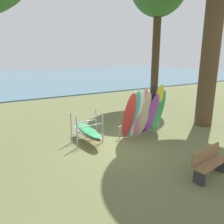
{
  "coord_description": "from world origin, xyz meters",
  "views": [
    {
      "loc": [
        -4.44,
        -6.61,
        3.45
      ],
      "look_at": [
        0.15,
        1.08,
        1.1
      ],
      "focal_mm": 35.22,
      "sensor_mm": 36.0,
      "label": 1
    }
  ],
  "objects": [
    {
      "name": "lake_water",
      "position": [
        0.0,
        29.04,
        0.05
      ],
      "size": [
        80.0,
        36.0,
        0.1
      ],
      "primitive_type": "cube",
      "color": "#477084",
      "rests_on": "ground"
    },
    {
      "name": "ground_plane",
      "position": [
        0.0,
        0.0,
        0.0
      ],
      "size": [
        80.0,
        80.0,
        0.0
      ],
      "primitive_type": "plane",
      "color": "#60663D"
    },
    {
      "name": "park_bench",
      "position": [
        0.88,
        -3.11,
        0.45
      ],
      "size": [
        1.44,
        0.6,
        0.85
      ],
      "color": "#2D2D33",
      "rests_on": "ground"
    },
    {
      "name": "leaning_board_pile",
      "position": [
        1.33,
        0.39,
        1.05
      ],
      "size": [
        2.27,
        0.9,
        2.28
      ],
      "color": "red",
      "rests_on": "ground"
    },
    {
      "name": "board_storage_rack",
      "position": [
        -1.03,
        1.04,
        0.47
      ],
      "size": [
        1.15,
        2.13,
        1.25
      ],
      "color": "#9EA0A5",
      "rests_on": "ground"
    }
  ]
}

